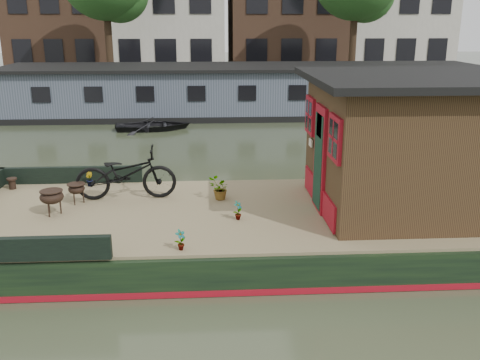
{
  "coord_description": "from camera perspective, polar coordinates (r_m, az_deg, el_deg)",
  "views": [
    {
      "loc": [
        -1.57,
        -9.16,
        3.99
      ],
      "look_at": [
        -0.98,
        0.5,
        1.08
      ],
      "focal_mm": 40.0,
      "sensor_mm": 36.0,
      "label": 1
    }
  ],
  "objects": [
    {
      "name": "brazier_rear",
      "position": [
        10.53,
        -17.0,
        -1.38
      ],
      "size": [
        0.44,
        0.44,
        0.39
      ],
      "primitive_type": null,
      "rotation": [
        0.0,
        0.0,
        -0.26
      ],
      "color": "black",
      "rests_on": "houseboat_deck"
    },
    {
      "name": "cabin",
      "position": [
        10.12,
        18.43,
        3.85
      ],
      "size": [
        4.0,
        3.5,
        2.42
      ],
      "color": "black",
      "rests_on": "houseboat_deck"
    },
    {
      "name": "houseboat_hull",
      "position": [
        9.89,
        -1.86,
        -5.33
      ],
      "size": [
        14.01,
        4.02,
        0.6
      ],
      "color": "black",
      "rests_on": "ground"
    },
    {
      "name": "potted_plant_c",
      "position": [
        10.27,
        -2.19,
        -0.94
      ],
      "size": [
        0.51,
        0.5,
        0.44
      ],
      "primitive_type": "imported",
      "rotation": [
        0.0,
        0.0,
        3.67
      ],
      "color": "#9A362C",
      "rests_on": "houseboat_deck"
    },
    {
      "name": "potted_plant_a",
      "position": [
        9.26,
        -0.21,
        -3.26
      ],
      "size": [
        0.21,
        0.22,
        0.34
      ],
      "primitive_type": "imported",
      "rotation": [
        0.0,
        0.0,
        0.92
      ],
      "color": "#98472B",
      "rests_on": "houseboat_deck"
    },
    {
      "name": "bow_bulwark",
      "position": [
        10.31,
        -23.15,
        -2.53
      ],
      "size": [
        3.0,
        4.0,
        0.35
      ],
      "color": "black",
      "rests_on": "houseboat_deck"
    },
    {
      "name": "ground",
      "position": [
        10.11,
        5.77,
        -6.57
      ],
      "size": [
        120.0,
        120.0,
        0.0
      ],
      "primitive_type": "plane",
      "color": "#27301E",
      "rests_on": "ground"
    },
    {
      "name": "potted_plant_b",
      "position": [
        11.57,
        -15.79,
        0.09
      ],
      "size": [
        0.21,
        0.21,
        0.3
      ],
      "primitive_type": "imported",
      "rotation": [
        0.0,
        0.0,
        2.31
      ],
      "color": "brown",
      "rests_on": "houseboat_deck"
    },
    {
      "name": "brazier_front",
      "position": [
        10.05,
        -19.39,
        -2.27
      ],
      "size": [
        0.54,
        0.54,
        0.45
      ],
      "primitive_type": null,
      "rotation": [
        0.0,
        0.0,
        0.38
      ],
      "color": "black",
      "rests_on": "houseboat_deck"
    },
    {
      "name": "far_houseboat",
      "position": [
        23.41,
        0.42,
        9.35
      ],
      "size": [
        20.4,
        4.4,
        2.11
      ],
      "color": "#4D5467",
      "rests_on": "ground"
    },
    {
      "name": "quay",
      "position": [
        29.91,
        -0.44,
        9.96
      ],
      "size": [
        60.0,
        6.0,
        0.9
      ],
      "primitive_type": "cube",
      "color": "#47443F",
      "rests_on": "ground"
    },
    {
      "name": "bicycle",
      "position": [
        10.48,
        -12.08,
        0.67
      ],
      "size": [
        1.94,
        0.76,
        1.0
      ],
      "primitive_type": "imported",
      "rotation": [
        0.0,
        0.0,
        1.62
      ],
      "color": "black",
      "rests_on": "houseboat_deck"
    },
    {
      "name": "dinghy",
      "position": [
        20.48,
        -9.27,
        6.13
      ],
      "size": [
        3.03,
        2.34,
        0.58
      ],
      "primitive_type": "imported",
      "rotation": [
        0.0,
        0.0,
        1.7
      ],
      "color": "black",
      "rests_on": "ground"
    },
    {
      "name": "bollard_port",
      "position": [
        11.9,
        -23.13,
        -0.35
      ],
      "size": [
        0.2,
        0.2,
        0.23
      ],
      "primitive_type": "cylinder",
      "color": "black",
      "rests_on": "houseboat_deck"
    },
    {
      "name": "potted_plant_e",
      "position": [
        8.12,
        -6.36,
        -6.38
      ],
      "size": [
        0.21,
        0.2,
        0.33
      ],
      "primitive_type": "imported",
      "rotation": [
        0.0,
        0.0,
        0.67
      ],
      "color": "#A0492F",
      "rests_on": "houseboat_deck"
    },
    {
      "name": "houseboat_deck",
      "position": [
        9.88,
        5.88,
        -3.24
      ],
      "size": [
        11.8,
        3.8,
        0.05
      ],
      "primitive_type": "cube",
      "color": "#7F6E4F",
      "rests_on": "houseboat_hull"
    }
  ]
}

